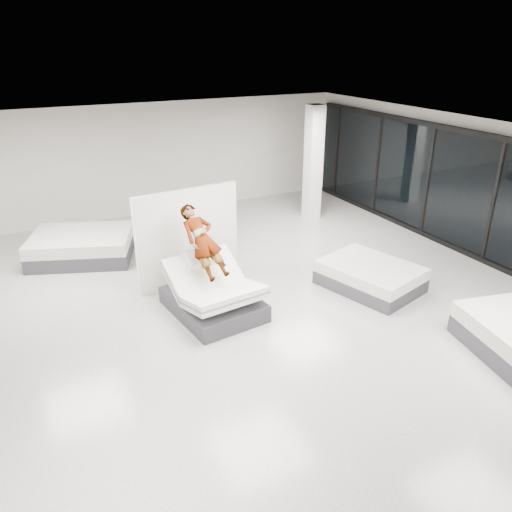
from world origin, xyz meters
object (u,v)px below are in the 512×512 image
at_px(remote, 223,264).
at_px(flat_bed_right_far, 370,276).
at_px(column, 313,163).
at_px(hero_bed, 213,295).
at_px(person, 203,251).
at_px(divider_panel, 188,237).
at_px(flat_bed_left_far, 82,246).

height_order(remote, flat_bed_right_far, remote).
height_order(remote, column, column).
height_order(hero_bed, remote, hero_bed).
distance_m(hero_bed, flat_bed_right_far, 3.37).
height_order(person, flat_bed_right_far, person).
bearing_deg(divider_panel, remote, -88.96).
bearing_deg(divider_panel, person, -100.49).
bearing_deg(flat_bed_right_far, column, 73.29).
bearing_deg(flat_bed_right_far, flat_bed_left_far, 140.14).
distance_m(hero_bed, person, 0.86).
xyz_separation_m(divider_panel, column, (4.59, 2.42, 0.56)).
relative_size(remote, column, 0.04).
bearing_deg(person, hero_bed, -90.00).
relative_size(hero_bed, column, 0.64).
bearing_deg(flat_bed_right_far, hero_bed, 171.05).
distance_m(person, flat_bed_right_far, 3.58).
relative_size(hero_bed, flat_bed_right_far, 0.91).
xyz_separation_m(person, divider_panel, (0.08, 1.10, -0.12)).
relative_size(person, flat_bed_right_far, 0.71).
distance_m(hero_bed, flat_bed_left_far, 4.18).
height_order(hero_bed, divider_panel, divider_panel).
xyz_separation_m(remote, divider_panel, (-0.18, 1.42, 0.06)).
xyz_separation_m(hero_bed, flat_bed_left_far, (-1.81, 3.77, -0.05)).
relative_size(hero_bed, remote, 14.57).
xyz_separation_m(flat_bed_right_far, flat_bed_left_far, (-5.14, 4.29, 0.05)).
bearing_deg(flat_bed_right_far, divider_panel, 149.54).
xyz_separation_m(remote, flat_bed_left_far, (-2.03, 3.77, -0.67)).
distance_m(hero_bed, divider_panel, 1.56).
height_order(hero_bed, flat_bed_right_far, hero_bed).
bearing_deg(hero_bed, person, 97.14).
bearing_deg(person, flat_bed_left_far, 110.02).
bearing_deg(column, person, -143.04).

